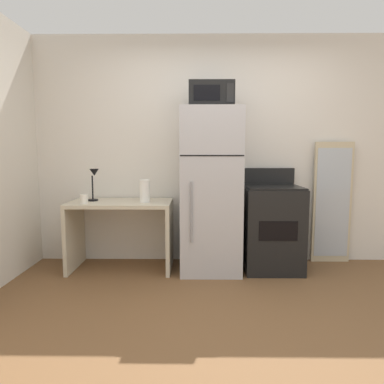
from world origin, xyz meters
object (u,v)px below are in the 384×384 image
(leaning_mirror, at_px, (332,203))
(desk_lamp, at_px, (94,179))
(coffee_mug, at_px, (84,199))
(refrigerator, at_px, (210,191))
(paper_towel_roll, at_px, (145,191))
(oven_range, at_px, (271,227))
(desk, at_px, (122,222))
(microwave, at_px, (211,96))

(leaning_mirror, bearing_deg, desk_lamp, -174.91)
(coffee_mug, bearing_deg, refrigerator, 6.15)
(coffee_mug, xyz_separation_m, refrigerator, (1.32, 0.14, 0.07))
(paper_towel_roll, xyz_separation_m, oven_range, (1.37, 0.07, -0.40))
(desk, height_order, oven_range, oven_range)
(microwave, xyz_separation_m, leaning_mirror, (1.42, 0.30, -1.17))
(desk, distance_m, microwave, 1.66)
(desk_lamp, bearing_deg, microwave, -2.75)
(desk_lamp, distance_m, coffee_mug, 0.27)
(desk, relative_size, desk_lamp, 3.10)
(refrigerator, xyz_separation_m, microwave, (0.00, -0.02, 1.00))
(refrigerator, distance_m, oven_range, 0.78)
(desk, relative_size, microwave, 2.38)
(desk_lamp, relative_size, microwave, 0.77)
(refrigerator, bearing_deg, paper_towel_roll, -176.65)
(coffee_mug, bearing_deg, paper_towel_roll, 9.28)
(desk_lamp, bearing_deg, paper_towel_roll, -8.12)
(coffee_mug, distance_m, microwave, 1.70)
(desk, bearing_deg, oven_range, 0.12)
(paper_towel_roll, bearing_deg, desk_lamp, 171.88)
(coffee_mug, xyz_separation_m, oven_range, (1.99, 0.17, -0.33))
(desk, relative_size, oven_range, 1.00)
(coffee_mug, xyz_separation_m, paper_towel_roll, (0.62, 0.10, 0.07))
(desk_lamp, relative_size, oven_range, 0.32)
(desk_lamp, height_order, refrigerator, refrigerator)
(desk_lamp, height_order, microwave, microwave)
(leaning_mirror, bearing_deg, desk, -173.84)
(paper_towel_roll, relative_size, oven_range, 0.22)
(coffee_mug, height_order, paper_towel_roll, paper_towel_roll)
(refrigerator, bearing_deg, leaning_mirror, 11.11)
(coffee_mug, xyz_separation_m, microwave, (1.32, 0.12, 1.07))
(microwave, distance_m, leaning_mirror, 1.87)
(desk_lamp, distance_m, refrigerator, 1.27)
(desk_lamp, bearing_deg, leaning_mirror, 5.09)
(desk_lamp, height_order, coffee_mug, desk_lamp)
(desk_lamp, distance_m, paper_towel_roll, 0.58)
(coffee_mug, distance_m, oven_range, 2.03)
(desk, bearing_deg, refrigerator, -1.24)
(paper_towel_roll, bearing_deg, oven_range, 2.73)
(coffee_mug, distance_m, paper_towel_roll, 0.63)
(microwave, relative_size, oven_range, 0.42)
(paper_towel_roll, xyz_separation_m, leaning_mirror, (2.13, 0.32, -0.17))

